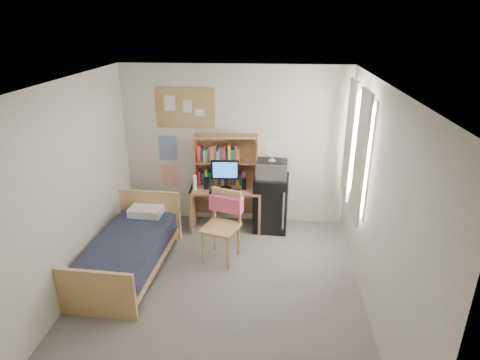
# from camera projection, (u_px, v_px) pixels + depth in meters

# --- Properties ---
(floor) EXTENTS (3.60, 4.20, 0.02)m
(floor) POSITION_uv_depth(u_px,v_px,m) (218.00, 296.00, 5.04)
(floor) COLOR slate
(floor) RESTS_ON ground
(ceiling) EXTENTS (3.60, 4.20, 0.02)m
(ceiling) POSITION_uv_depth(u_px,v_px,m) (213.00, 85.00, 4.06)
(ceiling) COLOR white
(ceiling) RESTS_ON wall_back
(wall_back) EXTENTS (3.60, 0.04, 2.60)m
(wall_back) POSITION_uv_depth(u_px,v_px,m) (235.00, 147.00, 6.49)
(wall_back) COLOR silver
(wall_back) RESTS_ON floor
(wall_front) EXTENTS (3.60, 0.04, 2.60)m
(wall_front) POSITION_uv_depth(u_px,v_px,m) (170.00, 338.00, 2.61)
(wall_front) COLOR silver
(wall_front) RESTS_ON floor
(wall_left) EXTENTS (0.04, 4.20, 2.60)m
(wall_left) POSITION_uv_depth(u_px,v_px,m) (64.00, 196.00, 4.69)
(wall_left) COLOR silver
(wall_left) RESTS_ON floor
(wall_right) EXTENTS (0.04, 4.20, 2.60)m
(wall_right) POSITION_uv_depth(u_px,v_px,m) (378.00, 208.00, 4.40)
(wall_right) COLOR silver
(wall_right) RESTS_ON floor
(window_unit) EXTENTS (0.10, 1.40, 1.70)m
(window_unit) POSITION_uv_depth(u_px,v_px,m) (357.00, 149.00, 5.40)
(window_unit) COLOR white
(window_unit) RESTS_ON wall_right
(curtain_left) EXTENTS (0.04, 0.55, 1.70)m
(curtain_left) POSITION_uv_depth(u_px,v_px,m) (360.00, 158.00, 5.03)
(curtain_left) COLOR beige
(curtain_left) RESTS_ON wall_right
(curtain_right) EXTENTS (0.04, 0.55, 1.70)m
(curtain_right) POSITION_uv_depth(u_px,v_px,m) (350.00, 140.00, 5.77)
(curtain_right) COLOR beige
(curtain_right) RESTS_ON wall_right
(bulletin_board) EXTENTS (0.94, 0.03, 0.64)m
(bulletin_board) POSITION_uv_depth(u_px,v_px,m) (185.00, 108.00, 6.30)
(bulletin_board) COLOR tan
(bulletin_board) RESTS_ON wall_back
(poster_wave) EXTENTS (0.30, 0.01, 0.42)m
(poster_wave) POSITION_uv_depth(u_px,v_px,m) (168.00, 148.00, 6.58)
(poster_wave) COLOR navy
(poster_wave) RESTS_ON wall_back
(poster_japan) EXTENTS (0.28, 0.01, 0.36)m
(poster_japan) POSITION_uv_depth(u_px,v_px,m) (170.00, 175.00, 6.76)
(poster_japan) COLOR #DD4827
(poster_japan) RESTS_ON wall_back
(desk) EXTENTS (1.16, 0.63, 0.71)m
(desk) POSITION_uv_depth(u_px,v_px,m) (226.00, 207.00, 6.57)
(desk) COLOR #AE7B54
(desk) RESTS_ON floor
(desk_chair) EXTENTS (0.64, 0.64, 1.02)m
(desk_chair) POSITION_uv_depth(u_px,v_px,m) (221.00, 227.00, 5.61)
(desk_chair) COLOR tan
(desk_chair) RESTS_ON floor
(mini_fridge) EXTENTS (0.56, 0.56, 0.91)m
(mini_fridge) POSITION_uv_depth(u_px,v_px,m) (271.00, 203.00, 6.49)
(mini_fridge) COLOR black
(mini_fridge) RESTS_ON floor
(bed) EXTENTS (0.98, 1.83, 0.49)m
(bed) POSITION_uv_depth(u_px,v_px,m) (129.00, 256.00, 5.43)
(bed) COLOR #1A1C30
(bed) RESTS_ON floor
(hutch) EXTENTS (1.02, 0.31, 0.82)m
(hutch) POSITION_uv_depth(u_px,v_px,m) (226.00, 160.00, 6.42)
(hutch) COLOR #AE7B54
(hutch) RESTS_ON desk
(monitor) EXTENTS (0.44, 0.06, 0.47)m
(monitor) POSITION_uv_depth(u_px,v_px,m) (225.00, 175.00, 6.30)
(monitor) COLOR black
(monitor) RESTS_ON desk
(keyboard) EXTENTS (0.49, 0.18, 0.02)m
(keyboard) POSITION_uv_depth(u_px,v_px,m) (225.00, 192.00, 6.25)
(keyboard) COLOR black
(keyboard) RESTS_ON desk
(speaker_left) EXTENTS (0.08, 0.08, 0.19)m
(speaker_left) POSITION_uv_depth(u_px,v_px,m) (206.00, 183.00, 6.36)
(speaker_left) COLOR black
(speaker_left) RESTS_ON desk
(speaker_right) EXTENTS (0.08, 0.08, 0.18)m
(speaker_right) POSITION_uv_depth(u_px,v_px,m) (244.00, 184.00, 6.34)
(speaker_right) COLOR black
(speaker_right) RESTS_ON desk
(water_bottle) EXTENTS (0.07, 0.07, 0.24)m
(water_bottle) POSITION_uv_depth(u_px,v_px,m) (195.00, 183.00, 6.32)
(water_bottle) COLOR white
(water_bottle) RESTS_ON desk
(hoodie) EXTENTS (0.50, 0.28, 0.23)m
(hoodie) POSITION_uv_depth(u_px,v_px,m) (226.00, 204.00, 5.68)
(hoodie) COLOR #F15B7D
(hoodie) RESTS_ON desk_chair
(microwave) EXTENTS (0.49, 0.38, 0.27)m
(microwave) POSITION_uv_depth(u_px,v_px,m) (272.00, 169.00, 6.25)
(microwave) COLOR #B8B8BD
(microwave) RESTS_ON mini_fridge
(desk_fan) EXTENTS (0.25, 0.25, 0.30)m
(desk_fan) POSITION_uv_depth(u_px,v_px,m) (272.00, 152.00, 6.14)
(desk_fan) COLOR white
(desk_fan) RESTS_ON microwave
(pillow) EXTENTS (0.50, 0.36, 0.12)m
(pillow) POSITION_uv_depth(u_px,v_px,m) (146.00, 211.00, 6.00)
(pillow) COLOR white
(pillow) RESTS_ON bed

